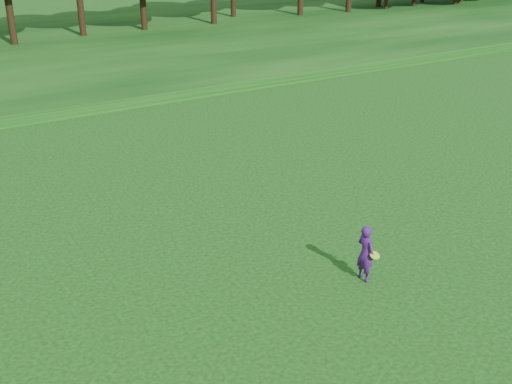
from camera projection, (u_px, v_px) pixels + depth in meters
ground at (336, 298)px, 16.52m from camera, size 140.00×140.00×0.00m
berm at (26, 54)px, 43.07m from camera, size 130.00×30.00×0.60m
walking_path at (92, 109)px, 32.20m from camera, size 130.00×1.60×0.04m
woman at (366, 253)px, 17.06m from camera, size 0.42×0.70×1.60m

